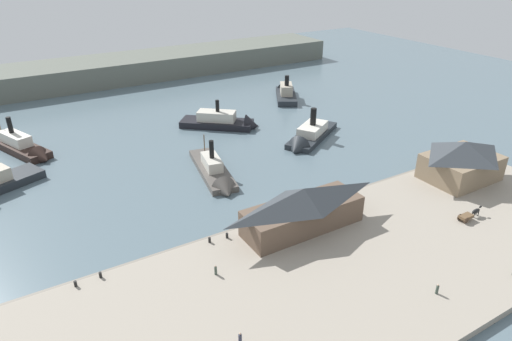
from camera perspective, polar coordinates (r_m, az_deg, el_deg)
ground_plane at (r=86.95m, az=1.95°, el=-4.95°), size 320.00×320.00×0.00m
quay_promenade at (r=72.47m, az=11.59°, el=-12.22°), size 110.00×36.00×1.20m
seawall_edge at (r=84.15m, az=3.28°, el=-5.74°), size 110.00×0.80×1.00m
ferry_shed_west_terminal at (r=77.82m, az=5.96°, el=-4.75°), size 21.80×7.64×7.75m
ferry_shed_central_terminal at (r=103.10m, az=24.57°, el=1.20°), size 14.95×11.35×8.42m
horse_cart at (r=90.02m, az=25.40°, el=-5.02°), size 5.53×1.52×1.87m
pedestrian_near_east_shed at (r=70.48m, az=21.91°, el=-13.75°), size 0.40×0.40×1.63m
pedestrian_near_cart at (r=59.18m, az=-2.02°, el=-20.46°), size 0.44×0.44×1.78m
pedestrian_by_tram at (r=69.16m, az=-5.11°, el=-12.44°), size 0.40×0.40×1.63m
mooring_post_center_east at (r=76.00m, az=-5.88°, el=-8.72°), size 0.44×0.44×0.90m
mooring_post_east at (r=72.31m, az=-19.05°, el=-12.35°), size 0.44×0.44×0.90m
mooring_post_center_west at (r=76.83m, az=-3.68°, el=-8.20°), size 0.44×0.44×0.90m
mooring_post_west at (r=71.92m, az=-21.84°, el=-13.13°), size 0.44×0.44×0.90m
ferry_mid_harbor at (r=123.96m, az=-27.39°, el=2.62°), size 14.24×25.10×9.93m
ferry_moored_west at (r=98.03m, az=-5.06°, el=-0.48°), size 9.72×24.04×9.66m
ferry_near_quay at (r=126.61m, az=-3.82°, el=6.12°), size 20.72×18.87×9.82m
ferry_moored_east at (r=153.39m, az=3.78°, el=9.80°), size 14.61×19.12×10.07m
ferry_approaching_west at (r=117.31m, az=6.57°, el=4.21°), size 22.87×17.32×10.34m
far_headland at (r=181.68m, az=-17.52°, el=12.07°), size 180.00×24.00×8.00m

